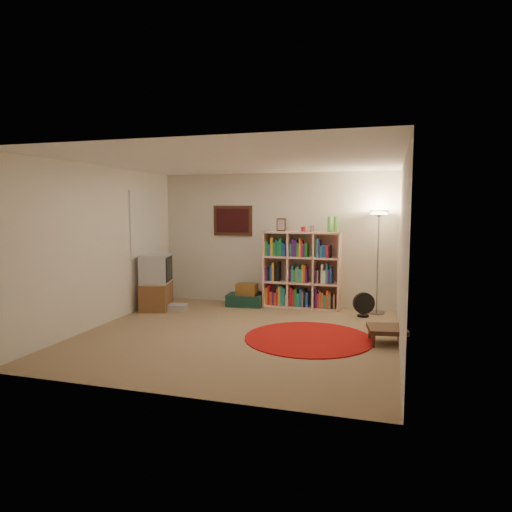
{
  "coord_description": "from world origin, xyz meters",
  "views": [
    {
      "loc": [
        2.09,
        -6.17,
        1.84
      ],
      "look_at": [
        0.1,
        0.6,
        1.1
      ],
      "focal_mm": 32.0,
      "sensor_mm": 36.0,
      "label": 1
    }
  ],
  "objects": [
    {
      "name": "red_rug",
      "position": [
        1.03,
        0.08,
        0.01
      ],
      "size": [
        1.81,
        1.81,
        0.02
      ],
      "color": "#940C0A",
      "rests_on": "ground"
    },
    {
      "name": "tv_stand",
      "position": [
        -1.97,
        1.19,
        0.49
      ],
      "size": [
        0.64,
        0.79,
        1.01
      ],
      "rotation": [
        0.0,
        0.0,
        0.26
      ],
      "color": "brown",
      "rests_on": "ground"
    },
    {
      "name": "bookshelf",
      "position": [
        0.53,
        2.08,
        0.68
      ],
      "size": [
        1.42,
        0.43,
        1.7
      ],
      "rotation": [
        0.0,
        0.0,
        -0.02
      ],
      "color": "#FFC1AA",
      "rests_on": "ground"
    },
    {
      "name": "wicker_basket",
      "position": [
        -0.46,
        1.88,
        0.33
      ],
      "size": [
        0.37,
        0.27,
        0.21
      ],
      "rotation": [
        0.0,
        0.0,
        -0.0
      ],
      "color": "brown",
      "rests_on": "suitcase"
    },
    {
      "name": "duffel_bag",
      "position": [
        -0.39,
        1.98,
        0.13
      ],
      "size": [
        0.45,
        0.41,
        0.26
      ],
      "rotation": [
        0.0,
        0.0,
        -0.32
      ],
      "color": "black",
      "rests_on": "ground"
    },
    {
      "name": "floor_lamp",
      "position": [
        1.9,
        1.97,
        1.5
      ],
      "size": [
        0.41,
        0.41,
        1.81
      ],
      "rotation": [
        0.0,
        0.0,
        -0.19
      ],
      "color": "#97989B",
      "rests_on": "ground"
    },
    {
      "name": "suitcase",
      "position": [
        -0.5,
        1.93,
        0.11
      ],
      "size": [
        0.71,
        0.49,
        0.22
      ],
      "rotation": [
        0.0,
        0.0,
        0.08
      ],
      "color": "#12342A",
      "rests_on": "ground"
    },
    {
      "name": "paper_towel",
      "position": [
        0.28,
        2.03,
        0.11
      ],
      "size": [
        0.13,
        0.13,
        0.22
      ],
      "rotation": [
        0.0,
        0.0,
        -0.27
      ],
      "color": "white",
      "rests_on": "ground"
    },
    {
      "name": "side_table",
      "position": [
        2.09,
        0.16,
        0.19
      ],
      "size": [
        0.58,
        0.58,
        0.23
      ],
      "rotation": [
        0.0,
        0.0,
        0.16
      ],
      "color": "#351C12",
      "rests_on": "ground"
    },
    {
      "name": "floor_fan",
      "position": [
        1.7,
        1.65,
        0.21
      ],
      "size": [
        0.37,
        0.25,
        0.42
      ],
      "rotation": [
        0.0,
        0.0,
        0.37
      ],
      "color": "black",
      "rests_on": "ground"
    },
    {
      "name": "dvd_box",
      "position": [
        -1.58,
        1.23,
        0.05
      ],
      "size": [
        0.34,
        0.29,
        0.11
      ],
      "rotation": [
        0.0,
        0.0,
        0.1
      ],
      "color": "#B1B1B6",
      "rests_on": "ground"
    },
    {
      "name": "room",
      "position": [
        -0.05,
        0.05,
        1.26
      ],
      "size": [
        4.54,
        4.54,
        2.54
      ],
      "color": "#876D4F",
      "rests_on": "ground"
    }
  ]
}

